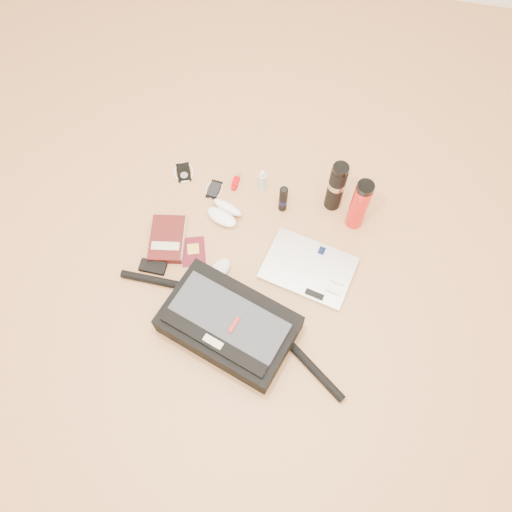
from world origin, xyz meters
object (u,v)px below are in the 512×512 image
book (168,239)px  thermos_red (359,205)px  thermos_black (336,187)px  laptop (309,269)px  messenger_bag (228,324)px

book → thermos_red: 0.85m
thermos_black → thermos_red: bearing=-33.7°
thermos_red → laptop: bearing=-119.8°
thermos_black → messenger_bag: bearing=-115.4°
thermos_black → book: bearing=-153.3°
laptop → thermos_red: (0.16, 0.28, 0.13)m
book → thermos_black: (0.69, 0.35, 0.13)m
laptop → thermos_red: thermos_red is taller
thermos_red → book: bearing=-161.1°
book → thermos_red: (0.80, 0.27, 0.13)m
book → laptop: bearing=-10.5°
messenger_bag → laptop: (0.28, 0.33, -0.05)m
book → thermos_red: size_ratio=0.83×
laptop → thermos_red: bearing=72.4°
messenger_bag → laptop: 0.44m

